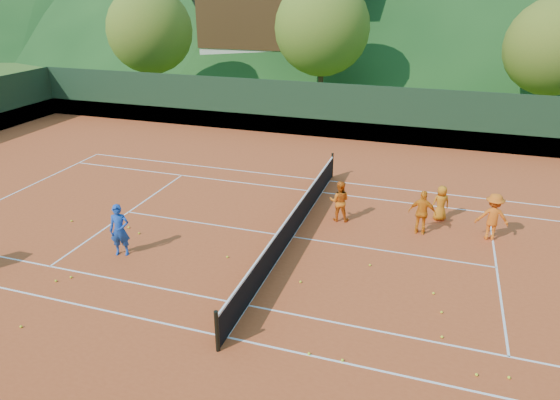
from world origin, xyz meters
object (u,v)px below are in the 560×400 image
(chalet_left, at_px, (283,12))
(student_b, at_px, (422,213))
(chalet_mid, at_px, (474,21))
(coach, at_px, (120,230))
(student_c, at_px, (441,203))
(tennis_net, at_px, (293,223))
(student_d, at_px, (493,217))
(student_a, at_px, (339,201))

(chalet_left, bearing_deg, student_b, -63.66)
(chalet_left, height_order, chalet_mid, chalet_left)
(student_b, relative_size, chalet_left, 0.11)
(coach, distance_m, student_c, 10.99)
(coach, bearing_deg, tennis_net, 12.20)
(student_c, xyz_separation_m, chalet_mid, (1.36, 31.07, 4.32))
(student_b, relative_size, student_d, 0.96)
(student_a, distance_m, student_c, 3.63)
(student_a, bearing_deg, chalet_left, -76.05)
(student_a, bearing_deg, tennis_net, 48.20)
(chalet_left, bearing_deg, student_c, -61.60)
(student_c, height_order, chalet_mid, chalet_mid)
(student_c, xyz_separation_m, tennis_net, (-4.64, -2.93, -0.15))
(student_a, xyz_separation_m, student_c, (3.43, 1.16, -0.10))
(coach, height_order, student_a, coach)
(coach, height_order, chalet_mid, chalet_mid)
(student_a, relative_size, student_b, 0.96)
(student_c, distance_m, tennis_net, 5.49)
(coach, relative_size, student_a, 1.13)
(student_c, xyz_separation_m, chalet_left, (-14.64, 27.07, 4.98))
(student_d, height_order, chalet_mid, chalet_mid)
(student_b, distance_m, chalet_left, 32.05)
(student_c, bearing_deg, student_a, -5.24)
(student_c, relative_size, student_d, 0.80)
(coach, distance_m, tennis_net, 5.51)
(student_a, xyz_separation_m, chalet_left, (-11.20, 28.23, 4.88))
(chalet_left, bearing_deg, coach, -80.90)
(chalet_mid, bearing_deg, coach, -106.29)
(tennis_net, distance_m, chalet_left, 32.04)
(student_d, distance_m, chalet_mid, 32.36)
(coach, bearing_deg, student_d, 4.88)
(chalet_left, bearing_deg, student_d, -59.91)
(student_a, relative_size, chalet_left, 0.11)
(student_b, distance_m, student_c, 1.45)
(student_d, relative_size, chalet_left, 0.12)
(student_b, bearing_deg, student_a, -0.91)
(student_a, bearing_deg, student_b, 168.96)
(student_c, height_order, tennis_net, student_c)
(student_a, relative_size, student_c, 1.15)
(student_c, relative_size, chalet_mid, 0.10)
(tennis_net, bearing_deg, chalet_left, 108.43)
(student_c, bearing_deg, tennis_net, 8.45)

